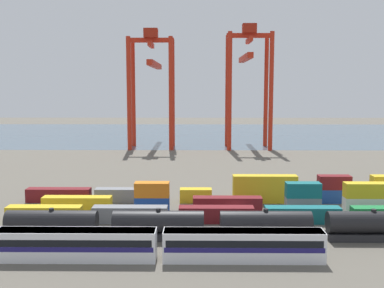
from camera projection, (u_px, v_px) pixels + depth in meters
The scene contains 25 objects.
ground_plane at pixel (224, 173), 119.06m from camera, with size 420.00×420.00×0.00m, color #5B564C.
harbour_water at pixel (212, 134), 216.05m from camera, with size 400.00×110.00×0.01m, color #475B6B.
passenger_train at pixel (160, 244), 59.34m from camera, with size 41.44×3.14×3.90m.
freight_tank_row at pixel (212, 225), 67.28m from camera, with size 59.13×3.10×4.56m.
shipping_container_0 at pixel (44, 214), 76.24m from camera, with size 12.10×2.44×2.60m, color gold.
shipping_container_1 at pixel (130, 214), 76.08m from camera, with size 12.10×2.44×2.60m, color slate.
shipping_container_2 at pixel (216, 214), 75.93m from camera, with size 12.10×2.44×2.60m, color maroon.
shipping_container_3 at pixel (303, 215), 75.77m from camera, with size 12.10×2.44×2.60m, color #146066.
shipping_container_8 at pixel (77, 204), 82.82m from camera, with size 12.10×2.44×2.60m, color gold.
shipping_container_9 at pixel (152, 204), 82.67m from camera, with size 6.04×2.44×2.60m, color #1C4299.
shipping_container_10 at pixel (152, 190), 82.35m from camera, with size 6.04×2.44×2.60m, color orange.
shipping_container_11 at pixel (227, 204), 82.52m from camera, with size 12.10×2.44×2.60m, color maroon.
shipping_container_12 at pixel (303, 204), 82.37m from camera, with size 6.04×2.44×2.60m, color slate.
shipping_container_13 at pixel (303, 190), 82.05m from camera, with size 6.04×2.44×2.60m, color #146066.
shipping_container_14 at pixel (378, 205), 82.22m from camera, with size 12.10×2.44×2.60m, color silver.
shipping_container_15 at pixel (379, 190), 81.90m from camera, with size 12.10×2.44×2.60m, color gold.
shipping_container_16 at pixel (59, 195), 89.50m from camera, with size 12.10×2.44×2.60m, color maroon.
shipping_container_17 at pixel (127, 195), 89.36m from camera, with size 12.10×2.44×2.60m, color slate.
shipping_container_18 at pixel (196, 195), 89.21m from camera, with size 6.04×2.44×2.60m, color gold.
shipping_container_19 at pixel (265, 196), 89.06m from camera, with size 12.10×2.44×2.60m, color gold.
shipping_container_20 at pixel (265, 182), 88.74m from camera, with size 12.10×2.44×2.60m, color gold.
shipping_container_21 at pixel (334, 196), 88.91m from camera, with size 6.04×2.44×2.60m, color #1C4299.
shipping_container_22 at pixel (334, 182), 88.59m from camera, with size 6.04×2.44×2.60m, color maroon.
gantry_crane_west at pixel (152, 76), 168.24m from camera, with size 15.94×41.90×41.82m.
gantry_crane_central at pixel (248, 73), 166.58m from camera, with size 15.66×36.21×43.35m.
Camera 1 is at (-6.73, -77.33, 21.96)m, focal length 43.90 mm.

